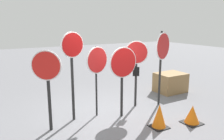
% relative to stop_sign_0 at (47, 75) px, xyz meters
% --- Properties ---
extents(ground_plane, '(40.00, 40.00, 0.00)m').
position_rel_stop_sign_0_xyz_m(ground_plane, '(1.78, 0.13, -1.45)').
color(ground_plane, slate).
extents(stop_sign_0, '(0.64, 0.41, 2.06)m').
position_rel_stop_sign_0_xyz_m(stop_sign_0, '(0.00, 0.00, 0.00)').
color(stop_sign_0, black).
rests_on(stop_sign_0, ground).
extents(stop_sign_1, '(0.68, 0.20, 2.47)m').
position_rel_stop_sign_0_xyz_m(stop_sign_1, '(0.76, 0.30, 0.31)').
color(stop_sign_1, black).
rests_on(stop_sign_1, ground).
extents(stop_sign_2, '(0.74, 0.25, 2.05)m').
position_rel_stop_sign_0_xyz_m(stop_sign_2, '(1.45, 0.23, 0.10)').
color(stop_sign_2, black).
rests_on(stop_sign_2, ground).
extents(stop_sign_3, '(0.87, 0.14, 2.05)m').
position_rel_stop_sign_0_xyz_m(stop_sign_3, '(2.05, -0.18, 0.01)').
color(stop_sign_3, black).
rests_on(stop_sign_3, ground).
extents(stop_sign_4, '(0.61, 0.44, 2.15)m').
position_rel_stop_sign_0_xyz_m(stop_sign_4, '(2.85, 0.30, 0.07)').
color(stop_sign_4, black).
rests_on(stop_sign_4, ground).
extents(stop_sign_5, '(0.81, 0.34, 2.44)m').
position_rel_stop_sign_0_xyz_m(stop_sign_5, '(3.64, -0.01, 0.32)').
color(stop_sign_5, black).
rests_on(stop_sign_5, ground).
extents(traffic_cone_0, '(0.48, 0.48, 0.50)m').
position_rel_stop_sign_0_xyz_m(traffic_cone_0, '(3.47, -1.48, -1.20)').
color(traffic_cone_0, black).
rests_on(traffic_cone_0, ground).
extents(traffic_cone_1, '(0.44, 0.44, 0.64)m').
position_rel_stop_sign_0_xyz_m(traffic_cone_1, '(2.53, -1.21, -1.13)').
color(traffic_cone_1, black).
rests_on(traffic_cone_1, ground).
extents(storage_crate, '(1.12, 0.88, 0.75)m').
position_rel_stop_sign_0_xyz_m(storage_crate, '(4.98, 0.90, -1.07)').
color(storage_crate, olive).
rests_on(storage_crate, ground).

